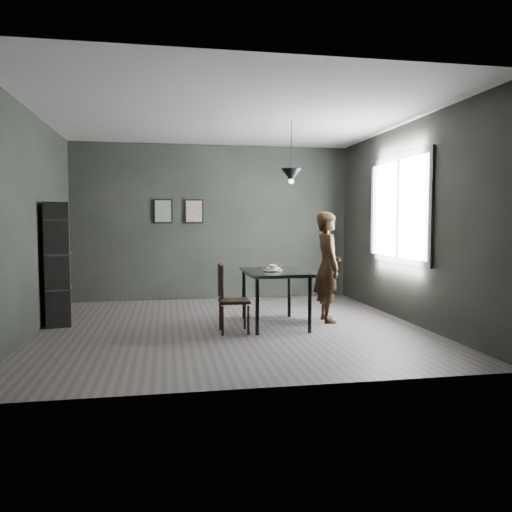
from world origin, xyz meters
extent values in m
plane|color=#393331|center=(0.00, 0.00, 0.00)|extent=(5.00, 5.00, 0.00)
cube|color=black|center=(0.00, 2.50, 1.40)|extent=(5.00, 0.10, 2.80)
cube|color=silver|center=(0.00, 0.00, 2.80)|extent=(5.00, 5.00, 0.02)
cube|color=white|center=(2.48, 0.20, 1.60)|extent=(0.02, 1.80, 1.40)
cube|color=black|center=(2.47, 0.20, 1.60)|extent=(0.04, 1.96, 1.56)
cube|color=black|center=(0.60, 0.00, 0.73)|extent=(0.80, 1.20, 0.04)
cylinder|color=black|center=(0.26, -0.54, 0.35)|extent=(0.05, 0.05, 0.71)
cylinder|color=black|center=(0.94, -0.54, 0.35)|extent=(0.05, 0.05, 0.71)
cylinder|color=black|center=(0.26, 0.54, 0.35)|extent=(0.05, 0.05, 0.71)
cylinder|color=black|center=(0.94, 0.54, 0.35)|extent=(0.05, 0.05, 0.71)
cylinder|color=silver|center=(0.56, -0.09, 0.76)|extent=(0.23, 0.23, 0.01)
torus|color=beige|center=(0.60, -0.08, 0.78)|extent=(0.12, 0.12, 0.04)
torus|color=beige|center=(0.52, -0.06, 0.78)|extent=(0.12, 0.12, 0.04)
torus|color=beige|center=(0.55, -0.14, 0.78)|extent=(0.12, 0.12, 0.04)
torus|color=beige|center=(0.56, -0.09, 0.82)|extent=(0.17, 0.17, 0.06)
imported|color=black|center=(1.40, 0.13, 0.78)|extent=(0.40, 0.58, 1.55)
cube|color=black|center=(-0.01, -0.34, 0.40)|extent=(0.38, 0.38, 0.04)
cube|color=black|center=(-0.18, -0.34, 0.67)|extent=(0.04, 0.38, 0.41)
cylinder|color=black|center=(-0.17, -0.50, 0.18)|extent=(0.03, 0.03, 0.37)
cylinder|color=black|center=(0.15, -0.51, 0.18)|extent=(0.03, 0.03, 0.37)
cylinder|color=black|center=(-0.17, -0.18, 0.18)|extent=(0.03, 0.03, 0.37)
cylinder|color=black|center=(0.16, -0.18, 0.18)|extent=(0.03, 0.03, 0.37)
cube|color=black|center=(-2.32, 0.59, 0.84)|extent=(0.41, 0.60, 1.68)
cylinder|color=black|center=(0.85, 0.10, 2.42)|extent=(0.01, 0.01, 0.75)
cone|color=black|center=(0.85, 0.10, 2.05)|extent=(0.28, 0.28, 0.18)
sphere|color=#FFE0B2|center=(0.85, 0.10, 1.97)|extent=(0.07, 0.07, 0.07)
cube|color=black|center=(-0.90, 2.47, 1.60)|extent=(0.34, 0.03, 0.44)
cube|color=#3A524A|center=(-0.90, 2.45, 1.60)|extent=(0.28, 0.01, 0.38)
cube|color=black|center=(-0.35, 2.47, 1.60)|extent=(0.34, 0.03, 0.44)
cube|color=brown|center=(-0.35, 2.45, 1.60)|extent=(0.28, 0.01, 0.38)
camera|label=1|loc=(-0.85, -6.59, 1.42)|focal=35.00mm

